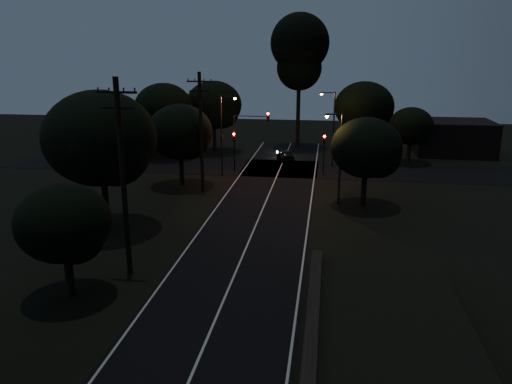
% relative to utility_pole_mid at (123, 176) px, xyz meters
% --- Properties ---
extents(road_surface, '(60.00, 70.00, 0.03)m').
position_rel_utility_pole_mid_xyz_m(road_surface, '(6.00, 16.12, -5.73)').
color(road_surface, black).
rests_on(road_surface, ground).
extents(utility_pole_mid, '(2.20, 0.30, 11.00)m').
position_rel_utility_pole_mid_xyz_m(utility_pole_mid, '(0.00, 0.00, 0.00)').
color(utility_pole_mid, black).
rests_on(utility_pole_mid, ground).
extents(utility_pole_far, '(2.20, 0.30, 10.50)m').
position_rel_utility_pole_mid_xyz_m(utility_pole_far, '(0.00, 17.00, -0.25)').
color(utility_pole_far, black).
rests_on(utility_pole_far, ground).
extents(tree_left_b, '(4.74, 4.74, 6.02)m').
position_rel_utility_pole_mid_xyz_m(tree_left_b, '(-1.83, -3.10, -1.84)').
color(tree_left_b, black).
rests_on(tree_left_b, ground).
extents(tree_left_c, '(7.72, 7.72, 9.76)m').
position_rel_utility_pole_mid_xyz_m(tree_left_c, '(-4.23, 6.84, 0.57)').
color(tree_left_c, black).
rests_on(tree_left_c, ground).
extents(tree_left_d, '(5.96, 5.96, 7.56)m').
position_rel_utility_pole_mid_xyz_m(tree_left_d, '(-2.29, 18.88, -0.84)').
color(tree_left_d, black).
rests_on(tree_left_d, ground).
extents(tree_far_nw, '(6.84, 6.84, 8.66)m').
position_rel_utility_pole_mid_xyz_m(tree_far_nw, '(-2.76, 34.86, -0.13)').
color(tree_far_nw, black).
rests_on(tree_far_nw, ground).
extents(tree_far_w, '(6.76, 6.76, 8.61)m').
position_rel_utility_pole_mid_xyz_m(tree_far_w, '(-7.76, 30.86, -0.14)').
color(tree_far_w, black).
rests_on(tree_far_w, ground).
extents(tree_far_ne, '(6.93, 6.93, 8.76)m').
position_rel_utility_pole_mid_xyz_m(tree_far_ne, '(15.25, 34.86, -0.07)').
color(tree_far_ne, black).
rests_on(tree_far_ne, ground).
extents(tree_far_e, '(4.88, 4.88, 6.19)m').
position_rel_utility_pole_mid_xyz_m(tree_far_e, '(20.17, 31.90, -1.73)').
color(tree_far_e, black).
rests_on(tree_far_e, ground).
extents(tree_right_a, '(5.66, 5.66, 7.20)m').
position_rel_utility_pole_mid_xyz_m(tree_right_a, '(14.20, 14.89, -1.07)').
color(tree_right_a, black).
rests_on(tree_right_a, ground).
extents(tall_pine, '(7.36, 7.36, 16.73)m').
position_rel_utility_pole_mid_xyz_m(tall_pine, '(7.00, 40.00, 6.33)').
color(tall_pine, black).
rests_on(tall_pine, ground).
extents(building_left, '(10.00, 8.00, 4.40)m').
position_rel_utility_pole_mid_xyz_m(building_left, '(-14.00, 37.00, -3.54)').
color(building_left, black).
rests_on(building_left, ground).
extents(building_right, '(9.00, 7.00, 4.00)m').
position_rel_utility_pole_mid_xyz_m(building_right, '(26.00, 38.00, -3.74)').
color(building_right, black).
rests_on(building_right, ground).
extents(signal_left, '(0.28, 0.35, 4.10)m').
position_rel_utility_pole_mid_xyz_m(signal_left, '(1.40, 24.99, -2.90)').
color(signal_left, black).
rests_on(signal_left, ground).
extents(signal_right, '(0.28, 0.35, 4.10)m').
position_rel_utility_pole_mid_xyz_m(signal_right, '(10.60, 24.99, -2.90)').
color(signal_right, black).
rests_on(signal_right, ground).
extents(signal_mast, '(3.70, 0.35, 6.25)m').
position_rel_utility_pole_mid_xyz_m(signal_mast, '(3.09, 24.99, -1.40)').
color(signal_mast, black).
rests_on(signal_mast, ground).
extents(streetlight_a, '(1.66, 0.26, 8.00)m').
position_rel_utility_pole_mid_xyz_m(streetlight_a, '(0.69, 23.00, -1.10)').
color(streetlight_a, black).
rests_on(streetlight_a, ground).
extents(streetlight_b, '(1.66, 0.26, 8.00)m').
position_rel_utility_pole_mid_xyz_m(streetlight_b, '(11.31, 29.00, -1.10)').
color(streetlight_b, black).
rests_on(streetlight_b, ground).
extents(streetlight_c, '(1.46, 0.26, 7.50)m').
position_rel_utility_pole_mid_xyz_m(streetlight_c, '(11.83, 15.00, -1.39)').
color(streetlight_c, black).
rests_on(streetlight_c, ground).
extents(car, '(2.56, 3.97, 1.26)m').
position_rel_utility_pole_mid_xyz_m(car, '(6.22, 31.00, -5.11)').
color(car, black).
rests_on(car, ground).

